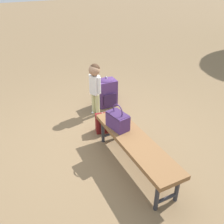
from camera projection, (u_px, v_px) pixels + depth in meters
ground_plane at (105, 140)px, 3.87m from camera, size 40.00×40.00×0.00m
park_bench at (135, 144)px, 3.16m from camera, size 1.62×0.47×0.45m
handbag at (118, 120)px, 3.31m from camera, size 0.34×0.22×0.37m
child_standing at (95, 82)px, 4.26m from camera, size 0.25×0.20×0.97m
backpack_large at (107, 91)px, 4.73m from camera, size 0.34×0.38×0.61m
backpack_small at (102, 122)px, 4.00m from camera, size 0.23×0.25×0.37m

